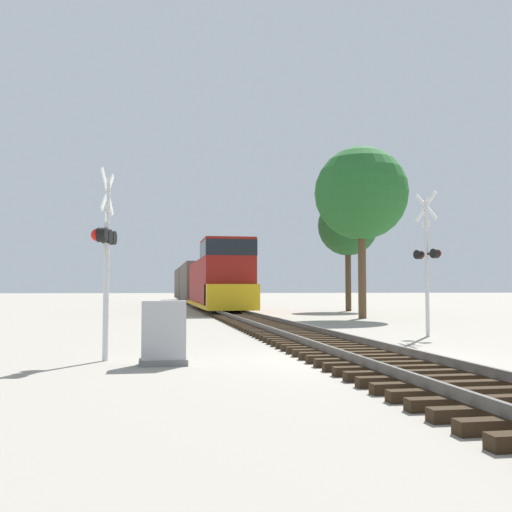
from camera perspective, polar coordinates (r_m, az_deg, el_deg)
The scene contains 8 objects.
ground_plane at distance 12.89m, azimuth 10.19°, elevation -9.77°, with size 400.00×400.00×0.00m, color gray.
rail_track_bed at distance 12.88m, azimuth 10.19°, elevation -9.17°, with size 2.60×160.00×0.31m.
freight_train at distance 57.92m, azimuth -5.50°, elevation -2.60°, with size 2.96×51.63×4.45m.
crossing_signal_near at distance 12.97m, azimuth -14.17°, elevation 1.06°, with size 0.48×1.01×4.01m.
crossing_signal_far at distance 19.71m, azimuth 15.99°, elevation -0.04°, with size 0.60×1.00×4.58m.
relay_cabinet at distance 12.00m, azimuth -8.79°, elevation -7.30°, with size 0.94×0.55×1.26m.
tree_far_right at distance 31.19m, azimuth 10.00°, elevation 5.86°, with size 4.77×4.77×8.77m.
tree_mid_background at distance 41.11m, azimuth 8.74°, elevation 2.82°, with size 4.05×4.05×7.80m.
Camera 1 is at (-4.36, -12.04, 1.50)m, focal length 42.00 mm.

